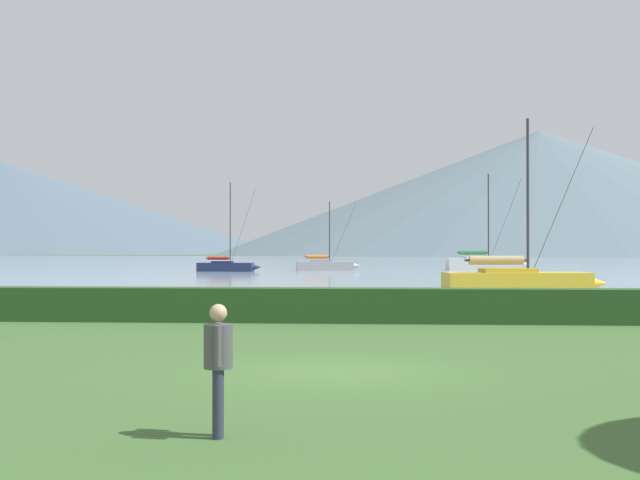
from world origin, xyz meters
name	(u,v)px	position (x,y,z in m)	size (l,w,h in m)	color
ground_plane	(337,371)	(0.00, 0.00, 0.00)	(1000.00, 1000.00, 0.00)	#3D602D
harbor_water	(379,262)	(0.00, 137.00, 0.00)	(320.00, 246.00, 0.00)	#8499A8
hedge_line	(356,305)	(0.00, 11.00, 0.54)	(80.00, 1.20, 1.09)	#284C23
sailboat_slip_1	(226,266)	(-15.29, 71.85, 0.56)	(6.58, 2.03, 9.16)	navy
sailboat_slip_2	(484,263)	(11.94, 81.30, 0.75)	(9.21, 3.31, 10.67)	white
sailboat_slip_3	(326,265)	(-5.40, 77.03, 0.57)	(7.12, 2.98, 7.43)	#9E9EA3
sailboat_slip_6	(518,281)	(7.67, 28.08, 0.68)	(8.49, 3.35, 8.95)	gold
person_seated_viewer	(218,359)	(-1.16, -5.89, 0.97)	(0.36, 0.56, 1.65)	#2D3347
distant_hill_central_peak	(540,192)	(66.12, 354.19, 26.02)	(270.90, 270.90, 52.04)	slate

